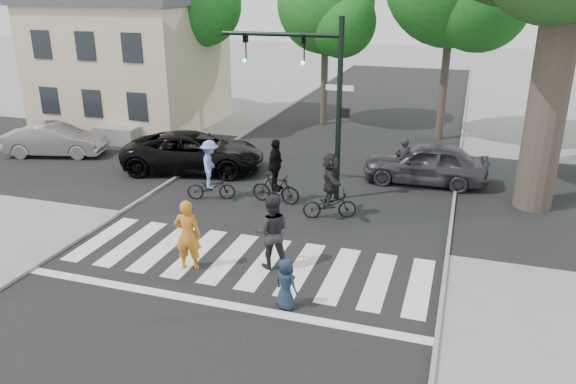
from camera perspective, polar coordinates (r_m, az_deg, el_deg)
name	(u,v)px	position (r m, az deg, el deg)	size (l,w,h in m)	color
ground	(232,278)	(14.24, -5.70, -8.71)	(120.00, 120.00, 0.00)	gray
road_stem	(292,207)	(18.47, 0.43, -1.56)	(10.00, 70.00, 0.01)	black
road_cross	(316,179)	(21.18, 2.87, 1.32)	(70.00, 10.00, 0.01)	black
curb_left	(157,190)	(20.45, -13.19, 0.22)	(0.10, 70.00, 0.10)	gray
curb_right	(451,225)	(17.73, 16.22, -3.23)	(0.10, 70.00, 0.10)	gray
crosswalk	(242,266)	(14.77, -4.68, -7.51)	(10.00, 3.85, 0.01)	silver
traffic_signal	(314,83)	(18.44, 2.67, 10.97)	(4.45, 0.29, 6.00)	black
bg_tree_0	(110,0)	(33.25, -17.59, 18.14)	(5.46, 5.20, 8.97)	brown
bg_tree_2	(330,9)	(28.84, 4.27, 18.05)	(5.04, 4.80, 8.40)	brown
house	(130,50)	(30.47, -15.76, 13.75)	(8.40, 8.10, 8.82)	beige
pedestrian_woman	(188,235)	(14.44, -10.16, -4.33)	(0.69, 0.45, 1.88)	orange
pedestrian_child	(286,284)	(12.69, -0.22, -9.31)	(0.59, 0.39, 1.21)	#1A2637
pedestrian_adult	(272,232)	(14.31, -1.67, -4.04)	(0.96, 0.75, 1.97)	black
cyclist_left	(211,174)	(19.05, -7.88, 1.79)	(1.73, 1.20, 2.07)	black
cyclist_mid	(276,177)	(18.57, -1.27, 1.51)	(1.70, 1.04, 2.20)	black
cyclist_right	(330,189)	(17.37, 4.29, 0.27)	(1.78, 1.64, 2.13)	black
car_suv	(194,152)	(22.23, -9.53, 4.02)	(2.51, 5.44, 1.51)	black
car_silver	(55,140)	(25.95, -22.58, 4.91)	(1.45, 4.16, 1.37)	gray
car_grey	(426,163)	(21.13, 13.81, 2.86)	(1.80, 4.47, 1.52)	#38373D
bystander_dark	(403,161)	(20.90, 11.60, 3.13)	(0.63, 0.41, 1.73)	black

